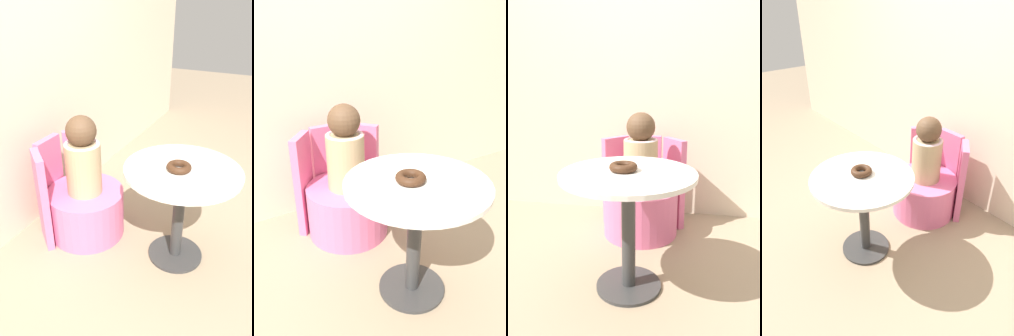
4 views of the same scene
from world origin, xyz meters
The scene contains 7 objects.
ground_plane centered at (0.00, 0.00, 0.00)m, with size 12.00×12.00×0.00m, color gray.
back_wall centered at (0.00, 1.13, 1.20)m, with size 6.00×0.06×2.40m.
round_table centered at (0.10, -0.01, 0.51)m, with size 0.70×0.70×0.66m.
tub_chair centered at (0.05, 0.66, 0.17)m, with size 0.54×0.54×0.35m.
booth_backrest centered at (0.05, 0.89, 0.34)m, with size 0.64×0.24×0.69m.
child_figure centered at (0.05, 0.66, 0.61)m, with size 0.24×0.24×0.55m.
donut centered at (0.07, 0.01, 0.69)m, with size 0.15×0.15×0.04m.
Camera 2 is at (-0.77, -1.07, 1.37)m, focal length 35.00 mm.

